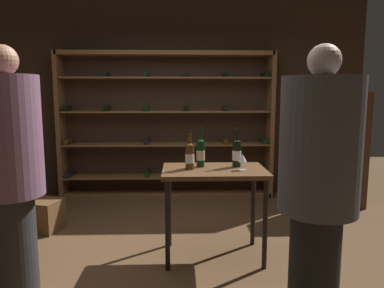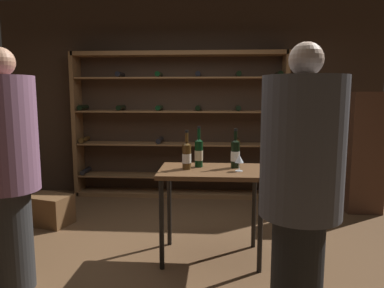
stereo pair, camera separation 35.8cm
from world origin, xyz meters
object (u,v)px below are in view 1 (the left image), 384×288
Objects in this scene: tasting_table at (214,180)px; display_cabinet at (348,150)px; wine_crate at (39,215)px; wine_bottle_red_label at (201,152)px; person_guest_plum_blouse at (10,165)px; person_guest_khaki at (318,178)px; wine_bottle_green_slim at (237,153)px; wine_bottle_gold_foil at (190,155)px; wine_rack at (167,126)px; wine_glass_stemmed_center at (242,159)px.

display_cabinet is (1.97, 1.51, 0.04)m from tasting_table.
wine_bottle_red_label is at bearing -19.58° from wine_crate.
person_guest_plum_blouse is 3.94× the size of wine_crate.
tasting_table is at bearing 115.87° from person_guest_khaki.
person_guest_plum_blouse is at bearing -75.13° from wine_crate.
wine_bottle_green_slim is at bearing -140.96° from display_cabinet.
display_cabinet is 4.34× the size of wine_bottle_gold_foil.
wine_bottle_gold_foil is at bearing -23.90° from wine_crate.
wine_bottle_gold_foil is at bearing -167.73° from wine_bottle_green_slim.
wine_rack is 3.30m from person_guest_khaki.
wine_bottle_green_slim is at bearing 12.27° from wine_bottle_gold_foil.
tasting_table is 2.49m from display_cabinet.
wine_bottle_green_slim is 2.48× the size of wine_glass_stemmed_center.
wine_bottle_red_label is 2.60× the size of wine_glass_stemmed_center.
wine_bottle_green_slim is 0.16m from wine_glass_stemmed_center.
wine_crate is at bearing -5.41° from person_guest_plum_blouse.
display_cabinet is at bearing -12.57° from wine_rack.
wine_rack is at bearing 110.32° from wine_bottle_green_slim.
wine_rack is 2.00m from wine_bottle_red_label.
wine_bottle_red_label is 1.05× the size of wine_bottle_green_slim.
wine_bottle_green_slim is (0.45, 0.10, 0.01)m from wine_bottle_gold_foil.
person_guest_khaki reaches higher than display_cabinet.
tasting_table is at bearing -76.18° from wine_rack.
wine_bottle_green_slim is at bearing -2.15° from wine_bottle_red_label.
wine_bottle_gold_foil reaches higher than tasting_table.
wine_rack is 2.91m from person_guest_plum_blouse.
display_cabinet is (1.41, 2.56, -0.23)m from person_guest_khaki.
person_guest_plum_blouse is at bearing -154.16° from wine_bottle_gold_foil.
wine_bottle_red_label is at bearing 118.33° from person_guest_khaki.
wine_bottle_red_label is at bearing -146.11° from display_cabinet.
wine_bottle_gold_foil is at bearing -82.30° from wine_rack.
wine_rack is 6.59× the size of wine_crate.
person_guest_khaki is 4.99× the size of wine_bottle_green_slim.
display_cabinet reaches higher than wine_crate.
person_guest_plum_blouse is at bearing -111.15° from wine_rack.
wine_bottle_gold_foil is 0.46m from wine_bottle_green_slim.
wine_crate is (-0.37, 1.40, -0.86)m from person_guest_plum_blouse.
wine_rack is 2.15m from tasting_table.
display_cabinet is (3.53, 2.16, -0.25)m from person_guest_plum_blouse.
person_guest_plum_blouse is (-1.56, -0.65, 0.29)m from tasting_table.
wine_rack is at bearing 167.43° from display_cabinet.
display_cabinet is 2.34m from wine_glass_stemmed_center.
wine_rack is 1.71× the size of person_guest_khaki.
wine_rack is 2.14m from wine_crate.
person_guest_khaki reaches higher than wine_bottle_green_slim.
tasting_table is 0.35m from wine_bottle_green_slim.
wine_rack is 21.15× the size of wine_glass_stemmed_center.
wine_crate is at bearing 159.61° from wine_glass_stemmed_center.
tasting_table is 2.58× the size of wine_bottle_green_slim.
display_cabinet reaches higher than wine_glass_stemmed_center.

